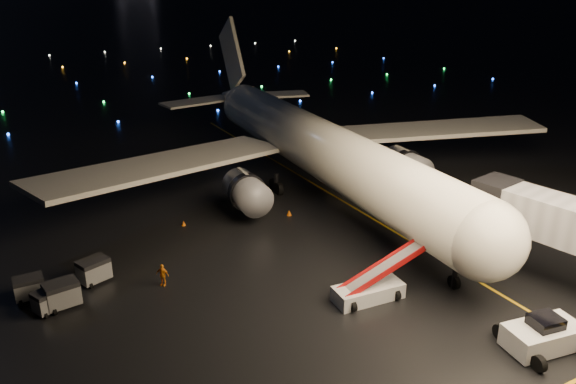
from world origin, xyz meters
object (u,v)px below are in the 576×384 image
at_px(airliner, 305,111).
at_px(pushback_tug, 544,332).
at_px(belt_loader, 369,277).
at_px(baggage_cart_0, 94,271).
at_px(baggage_cart_1, 62,295).
at_px(crew_c, 162,275).
at_px(baggage_cart_3, 29,288).
at_px(baggage_cart_2, 48,301).

distance_m(airliner, pushback_tug, 32.94).
bearing_deg(airliner, pushback_tug, -89.77).
relative_size(airliner, belt_loader, 7.78).
relative_size(baggage_cart_0, baggage_cart_1, 0.97).
bearing_deg(baggage_cart_0, belt_loader, -55.66).
height_order(airliner, belt_loader, airliner).
height_order(crew_c, baggage_cart_0, baggage_cart_0).
xyz_separation_m(airliner, baggage_cart_3, (-28.63, -11.34, -7.16)).
bearing_deg(baggage_cart_0, crew_c, -54.25).
xyz_separation_m(crew_c, baggage_cart_1, (-6.82, 0.45, 0.08)).
bearing_deg(pushback_tug, baggage_cart_0, 145.08).
relative_size(crew_c, baggage_cart_1, 0.77).
bearing_deg(baggage_cart_2, airliner, 1.98).
bearing_deg(baggage_cart_1, baggage_cart_3, 121.67).
height_order(baggage_cart_1, baggage_cart_3, baggage_cart_1).
distance_m(pushback_tug, belt_loader, 11.25).
bearing_deg(crew_c, baggage_cart_1, -138.76).
relative_size(belt_loader, baggage_cart_3, 3.72).
distance_m(belt_loader, baggage_cart_0, 19.98).
bearing_deg(baggage_cart_3, airliner, 21.42).
bearing_deg(airliner, baggage_cart_1, -149.46).
relative_size(airliner, pushback_tug, 12.23).
distance_m(crew_c, baggage_cart_0, 5.16).
bearing_deg(airliner, baggage_cart_0, -151.66).
distance_m(airliner, baggage_cart_0, 27.58).
relative_size(airliner, crew_c, 33.13).
distance_m(pushback_tug, baggage_cart_2, 31.67).
bearing_deg(pushback_tug, belt_loader, 130.68).
distance_m(airliner, baggage_cart_2, 31.70).
distance_m(pushback_tug, baggage_cart_3, 33.82).
bearing_deg(belt_loader, baggage_cart_2, 159.63).
xyz_separation_m(crew_c, baggage_cart_3, (-8.67, 2.63, -0.02)).
bearing_deg(airliner, baggage_cart_2, -149.99).
height_order(pushback_tug, crew_c, pushback_tug).
distance_m(belt_loader, baggage_cart_1, 20.93).
bearing_deg(crew_c, baggage_cart_2, -137.32).
height_order(pushback_tug, belt_loader, belt_loader).
bearing_deg(belt_loader, airliner, 74.78).
distance_m(airliner, belt_loader, 24.80).
distance_m(baggage_cart_0, baggage_cart_2, 4.30).
bearing_deg(baggage_cart_2, pushback_tug, -60.03).
bearing_deg(baggage_cart_1, pushback_tug, -45.54).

